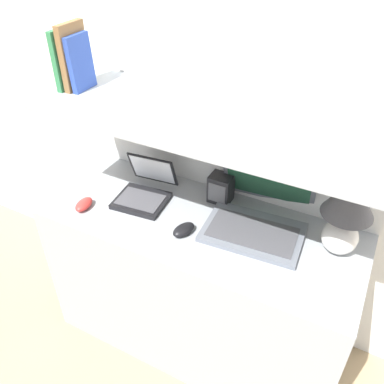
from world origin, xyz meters
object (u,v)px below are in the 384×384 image
Objects in this scene: table_lamp at (348,210)px; router_box at (221,188)px; laptop_large at (258,214)px; computer_mouse at (184,230)px; book_brown at (74,56)px; second_mouse at (84,204)px; laptop_small at (145,191)px; book_blue at (80,63)px; book_green at (68,58)px.

router_box is (-0.52, 0.08, -0.13)m from table_lamp.
laptop_large is 0.31m from computer_mouse.
second_mouse is at bearing -61.99° from book_brown.
laptop_small is 1.25× the size of book_blue.
laptop_large is at bearing 2.45° from book_blue.
book_green is at bearing -169.74° from router_box.
second_mouse is at bearing -161.17° from laptop_large.
laptop_small is 2.34× the size of computer_mouse.
second_mouse is 0.60m from router_box.
book_blue is at bearing 111.29° from second_mouse.
book_blue is at bearing 164.39° from computer_mouse.
table_lamp is at bearing 4.01° from laptop_small.
laptop_small is 1.16× the size of book_green.
laptop_large is 0.51m from laptop_small.
laptop_large is 0.22m from router_box.
laptop_small is 0.62m from book_brown.
laptop_small is at bearing -155.55° from router_box.
second_mouse is at bearing -136.59° from laptop_small.
table_lamp is 1.29× the size of book_brown.
router_box is (-0.20, 0.08, 0.01)m from laptop_large.
router_box is at bearing 10.81° from book_brown.
book_blue reaches higher than router_box.
router_box is at bearing 171.23° from table_lamp.
book_brown is at bearing 165.16° from computer_mouse.
book_green reaches higher than second_mouse.
router_box is (0.04, 0.27, 0.05)m from computer_mouse.
book_brown is (-0.30, 0.02, 0.54)m from laptop_small.
table_lamp is 1.21× the size of laptop_small.
laptop_small is at bearing -4.64° from book_blue.
router_box is 0.82m from book_green.
computer_mouse and second_mouse have the same top height.
book_blue reaches higher than second_mouse.
laptop_large is 0.99m from book_green.
table_lamp is 1.22m from book_green.
book_green is at bearing 180.00° from book_brown.
laptop_large is at bearing 18.83° from second_mouse.
book_green is at bearing 180.00° from book_blue.
book_blue reaches higher than computer_mouse.
book_green is (-0.34, 0.02, 0.53)m from laptop_small.
book_brown reaches higher than table_lamp.
laptop_large is at bearing -22.07° from router_box.
laptop_large is 0.93m from book_blue.
book_blue is (-0.58, -0.12, 0.49)m from router_box.
book_blue is (-0.78, -0.03, 0.50)m from laptop_large.
book_brown is (-0.57, 0.15, 0.56)m from computer_mouse.
router_box is (0.30, 0.14, 0.03)m from laptop_small.
second_mouse is (-1.02, -0.24, -0.18)m from table_lamp.
computer_mouse is 0.49× the size of book_green.
table_lamp is 1.41× the size of book_green.
computer_mouse is 0.78m from book_blue.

